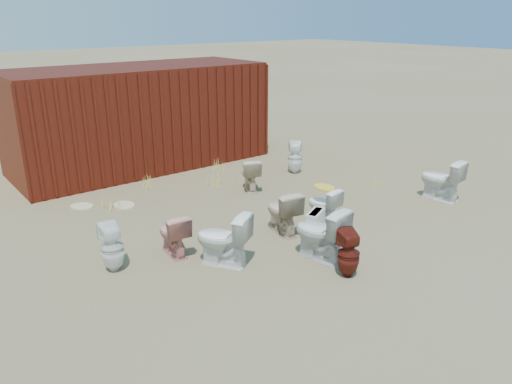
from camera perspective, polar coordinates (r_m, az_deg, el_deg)
ground at (r=8.68m, az=2.45°, el=-4.47°), size 100.00×100.00×0.00m
shipping_container at (r=12.56m, az=-13.18°, el=8.39°), size 6.00×2.40×2.40m
toilet_front_a at (r=7.40m, az=-3.80°, el=-5.42°), size 0.83×0.93×0.83m
toilet_front_pink at (r=7.85m, az=-9.46°, el=-4.71°), size 0.45×0.71×0.69m
toilet_front_c at (r=7.60m, az=7.34°, el=-4.71°), size 0.62×0.91×0.86m
toilet_front_maroon at (r=7.22m, az=10.53°, el=-6.94°), size 0.40×0.41×0.71m
toilet_front_e at (r=10.65m, az=20.40°, el=1.34°), size 0.57×0.88×0.84m
toilet_back_a at (r=7.54m, az=-16.12°, el=-6.09°), size 0.37×0.38×0.74m
toilet_back_beige_left at (r=8.49m, az=3.04°, el=-2.24°), size 0.57×0.83×0.77m
toilet_back_beige_right at (r=10.58m, az=-0.66°, el=2.07°), size 0.66×0.79×0.70m
toilet_back_yellowlid at (r=9.02m, az=7.71°, el=-1.46°), size 0.43×0.67×0.64m
toilet_back_e at (r=11.76m, az=4.48°, el=3.97°), size 0.49×0.49×0.76m
yellow_lid at (r=8.91m, az=7.81°, el=0.54°), size 0.33×0.41×0.02m
loose_tank at (r=8.70m, az=6.79°, el=-3.30°), size 0.54×0.41×0.35m
loose_lid_near at (r=10.12m, az=-14.83°, el=-1.46°), size 0.40×0.51×0.02m
loose_lid_far at (r=10.30m, az=-19.26°, el=-1.55°), size 0.56×0.59×0.02m
weed_clump_a at (r=9.98m, az=-16.35°, el=-1.04°), size 0.36×0.36×0.31m
weed_clump_b at (r=10.88m, az=-4.77°, el=1.38°), size 0.32×0.32×0.29m
weed_clump_c at (r=11.81m, az=0.01°, el=2.91°), size 0.36×0.36×0.28m
weed_clump_d at (r=11.04m, az=-12.24°, el=1.25°), size 0.30×0.30×0.29m
weed_clump_e at (r=11.86m, az=-4.58°, el=3.02°), size 0.34×0.34×0.32m
weed_clump_f at (r=11.25m, az=13.60°, el=1.35°), size 0.28×0.28×0.23m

